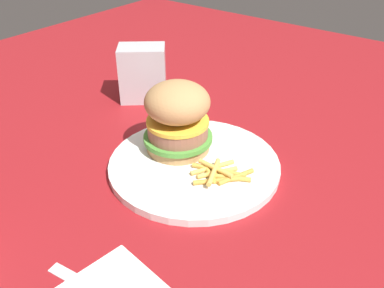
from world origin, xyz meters
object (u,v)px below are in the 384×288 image
at_px(sandwich, 178,117).
at_px(napkin_dispenser, 143,73).
at_px(plate, 192,164).
at_px(fries_pile, 219,173).

distance_m(sandwich, napkin_dispenser, 0.22).
bearing_deg(plate, fries_pile, -97.88).
xyz_separation_m(sandwich, fries_pile, (-0.02, -0.09, -0.05)).
xyz_separation_m(plate, sandwich, (0.01, 0.04, 0.06)).
bearing_deg(sandwich, napkin_dispenser, 57.55).
relative_size(plate, sandwich, 2.32).
bearing_deg(napkin_dispenser, sandwich, -71.98).
bearing_deg(sandwich, fries_pile, -103.41).
distance_m(sandwich, fries_pile, 0.11).
bearing_deg(fries_pile, napkin_dispenser, 63.38).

